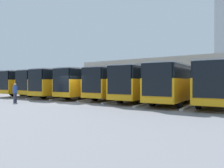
# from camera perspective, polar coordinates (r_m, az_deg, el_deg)

# --- Properties ---
(ground_plane) EXTENTS (600.00, 600.00, 0.00)m
(ground_plane) POSITION_cam_1_polar(r_m,az_deg,el_deg) (20.97, -11.06, -4.74)
(ground_plane) COLOR gray
(bus_0) EXTENTS (3.35, 11.10, 3.37)m
(bus_0) POSITION_cam_1_polar(r_m,az_deg,el_deg) (19.84, 26.31, 0.33)
(bus_0) COLOR orange
(bus_0) RESTS_ON ground_plane
(curb_divider_0) EXTENTS (0.87, 7.32, 0.15)m
(curb_divider_0) POSITION_cam_1_polar(r_m,az_deg,el_deg) (18.73, 20.26, -5.18)
(curb_divider_0) COLOR #9E9E99
(curb_divider_0) RESTS_ON ground_plane
(bus_1) EXTENTS (3.35, 11.10, 3.37)m
(bus_1) POSITION_cam_1_polar(r_m,az_deg,el_deg) (20.39, 16.67, 0.37)
(bus_1) COLOR orange
(bus_1) RESTS_ON ground_plane
(curb_divider_1) EXTENTS (0.87, 7.32, 0.15)m
(curb_divider_1) POSITION_cam_1_polar(r_m,az_deg,el_deg) (19.65, 10.36, -4.88)
(curb_divider_1) COLOR #9E9E99
(curb_divider_1) RESTS_ON ground_plane
(bus_2) EXTENTS (3.35, 11.10, 3.37)m
(bus_2) POSITION_cam_1_polar(r_m,az_deg,el_deg) (22.18, 8.75, 0.41)
(bus_2) COLOR orange
(bus_2) RESTS_ON ground_plane
(curb_divider_2) EXTENTS (0.87, 7.32, 0.15)m
(curb_divider_2) POSITION_cam_1_polar(r_m,az_deg,el_deg) (21.73, 2.76, -4.34)
(curb_divider_2) COLOR #9E9E99
(curb_divider_2) RESTS_ON ground_plane
(bus_3) EXTENTS (3.35, 11.10, 3.37)m
(bus_3) POSITION_cam_1_polar(r_m,az_deg,el_deg) (24.36, 2.17, 0.43)
(bus_3) COLOR orange
(bus_3) RESTS_ON ground_plane
(curb_divider_3) EXTENTS (0.87, 7.32, 0.15)m
(curb_divider_3) POSITION_cam_1_polar(r_m,az_deg,el_deg) (24.16, -3.35, -3.84)
(curb_divider_3) COLOR #9E9E99
(curb_divider_3) RESTS_ON ground_plane
(bus_4) EXTENTS (3.35, 11.10, 3.37)m
(bus_4) POSITION_cam_1_polar(r_m,az_deg,el_deg) (25.96, -4.84, 0.44)
(bus_4) COLOR orange
(bus_4) RESTS_ON ground_plane
(curb_divider_4) EXTENTS (0.87, 7.32, 0.15)m
(curb_divider_4) POSITION_cam_1_polar(r_m,az_deg,el_deg) (26.03, -10.02, -3.53)
(curb_divider_4) COLOR #9E9E99
(curb_divider_4) RESTS_ON ground_plane
(bus_5) EXTENTS (3.35, 11.10, 3.37)m
(bus_5) POSITION_cam_1_polar(r_m,az_deg,el_deg) (27.94, -10.86, 0.45)
(bus_5) COLOR orange
(bus_5) RESTS_ON ground_plane
(curb_divider_5) EXTENTS (0.87, 7.32, 0.15)m
(curb_divider_5) POSITION_cam_1_polar(r_m,az_deg,el_deg) (28.24, -15.62, -3.22)
(curb_divider_5) COLOR #9E9E99
(curb_divider_5) RESTS_ON ground_plane
(bus_6) EXTENTS (3.35, 11.10, 3.37)m
(bus_6) POSITION_cam_1_polar(r_m,az_deg,el_deg) (30.85, -14.45, 0.45)
(bus_6) COLOR orange
(bus_6) RESTS_ON ground_plane
(curb_divider_6) EXTENTS (0.87, 7.32, 0.15)m
(curb_divider_6) POSITION_cam_1_polar(r_m,az_deg,el_deg) (31.29, -18.72, -2.86)
(curb_divider_6) COLOR #9E9E99
(curb_divider_6) RESTS_ON ground_plane
(bus_7) EXTENTS (3.35, 11.10, 3.37)m
(bus_7) POSITION_cam_1_polar(r_m,az_deg,el_deg) (33.33, -18.68, 0.45)
(bus_7) COLOR orange
(bus_7) RESTS_ON ground_plane
(pedestrian) EXTENTS (0.56, 0.56, 1.81)m
(pedestrian) POSITION_cam_1_polar(r_m,az_deg,el_deg) (22.13, -23.99, -1.98)
(pedestrian) COLOR #38384C
(pedestrian) RESTS_ON ground_plane
(station_building) EXTENTS (27.60, 12.49, 5.64)m
(station_building) POSITION_cam_1_polar(r_m,az_deg,el_deg) (38.69, 12.84, 1.94)
(station_building) COLOR #A8A399
(station_building) RESTS_ON ground_plane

